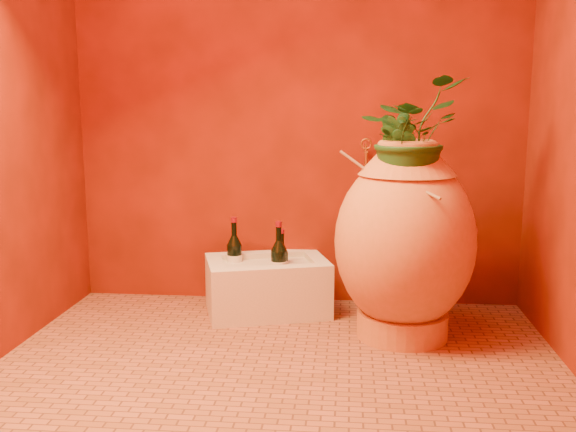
# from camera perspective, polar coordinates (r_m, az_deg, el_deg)

# --- Properties ---
(floor) EXTENTS (2.50, 2.50, 0.00)m
(floor) POSITION_cam_1_polar(r_m,az_deg,el_deg) (2.84, -0.89, -13.38)
(floor) COLOR brown
(floor) RESTS_ON ground
(wall_back) EXTENTS (2.50, 0.02, 2.50)m
(wall_back) POSITION_cam_1_polar(r_m,az_deg,el_deg) (3.61, 0.86, 11.92)
(wall_back) COLOR #531404
(wall_back) RESTS_ON ground
(amphora) EXTENTS (0.84, 0.84, 0.96)m
(amphora) POSITION_cam_1_polar(r_m,az_deg,el_deg) (3.12, 10.33, -2.20)
(amphora) COLOR #C46D37
(amphora) RESTS_ON floor
(stone_basin) EXTENTS (0.74, 0.61, 0.30)m
(stone_basin) POSITION_cam_1_polar(r_m,az_deg,el_deg) (3.51, -1.87, -6.31)
(stone_basin) COLOR beige
(stone_basin) RESTS_ON floor
(wine_bottle_a) EXTENTS (0.09, 0.09, 0.35)m
(wine_bottle_a) POSITION_cam_1_polar(r_m,az_deg,el_deg) (3.40, -0.83, -4.28)
(wine_bottle_a) COLOR black
(wine_bottle_a) RESTS_ON stone_basin
(wine_bottle_b) EXTENTS (0.07, 0.07, 0.29)m
(wine_bottle_b) POSITION_cam_1_polar(r_m,az_deg,el_deg) (3.51, -0.55, -4.19)
(wine_bottle_b) COLOR black
(wine_bottle_b) RESTS_ON stone_basin
(wine_bottle_c) EXTENTS (0.09, 0.09, 0.35)m
(wine_bottle_c) POSITION_cam_1_polar(r_m,az_deg,el_deg) (3.55, -4.78, -3.71)
(wine_bottle_c) COLOR black
(wine_bottle_c) RESTS_ON stone_basin
(wall_tap) EXTENTS (0.06, 0.13, 0.15)m
(wall_tap) POSITION_cam_1_polar(r_m,az_deg,el_deg) (3.53, 6.96, 5.78)
(wall_tap) COLOR #A77826
(wall_tap) RESTS_ON wall_back
(plant_main) EXTENTS (0.63, 0.63, 0.53)m
(plant_main) POSITION_cam_1_polar(r_m,az_deg,el_deg) (3.03, 10.78, 7.05)
(plant_main) COLOR #18431A
(plant_main) RESTS_ON amphora
(plant_side) EXTENTS (0.25, 0.26, 0.37)m
(plant_side) POSITION_cam_1_polar(r_m,az_deg,el_deg) (3.02, 9.70, 5.35)
(plant_side) COLOR #18431A
(plant_side) RESTS_ON amphora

